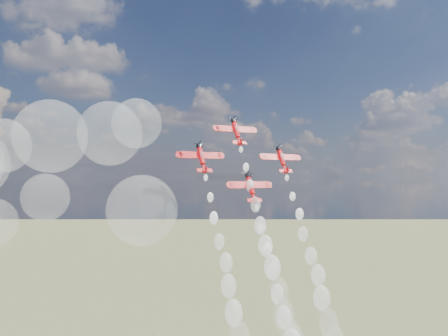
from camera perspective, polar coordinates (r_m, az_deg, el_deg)
plane_lead at (r=135.64m, az=1.50°, el=4.49°), size 12.22×6.23×8.06m
plane_left at (r=125.78m, az=-2.72°, el=1.30°), size 12.22×6.23×8.06m
plane_right at (r=138.21m, az=6.97°, el=1.09°), size 12.22×6.23×8.06m
plane_slot at (r=127.90m, az=3.25°, el=-2.30°), size 12.22×6.23×8.06m
smoke_trail_lead at (r=120.04m, az=6.64°, el=-14.91°), size 5.18×27.18×49.13m
smoke_trail_right at (r=126.03m, az=12.72°, el=-17.84°), size 5.64×27.27×48.63m
drifted_smoke_cloud at (r=133.05m, az=-20.07°, el=0.52°), size 65.71×37.47×43.01m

